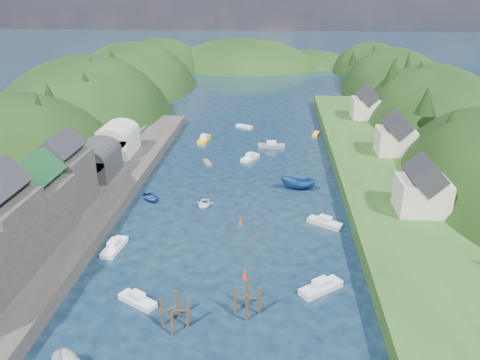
# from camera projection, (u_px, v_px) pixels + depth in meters

# --- Properties ---
(ground) EXTENTS (600.00, 600.00, 0.00)m
(ground) POSITION_uv_depth(u_px,v_px,m) (248.00, 157.00, 97.52)
(ground) COLOR black
(ground) RESTS_ON ground
(hillside_left) EXTENTS (44.00, 245.56, 52.00)m
(hillside_left) POSITION_uv_depth(u_px,v_px,m) (88.00, 150.00, 126.85)
(hillside_left) COLOR black
(hillside_left) RESTS_ON ground
(hillside_right) EXTENTS (36.00, 245.56, 48.00)m
(hillside_right) POSITION_uv_depth(u_px,v_px,m) (428.00, 156.00, 120.15)
(hillside_right) COLOR black
(hillside_right) RESTS_ON ground
(far_hills) EXTENTS (103.00, 68.00, 44.00)m
(far_hills) POSITION_uv_depth(u_px,v_px,m) (267.00, 89.00, 215.74)
(far_hills) COLOR black
(far_hills) RESTS_ON ground
(hill_trees) EXTENTS (92.19, 148.69, 11.80)m
(hill_trees) POSITION_uv_depth(u_px,v_px,m) (253.00, 90.00, 107.39)
(hill_trees) COLOR black
(hill_trees) RESTS_ON ground
(quay_left) EXTENTS (12.00, 110.00, 2.00)m
(quay_left) POSITION_uv_depth(u_px,v_px,m) (79.00, 214.00, 71.24)
(quay_left) COLOR #2D2B28
(quay_left) RESTS_ON ground
(terrace_left_grass) EXTENTS (12.00, 110.00, 2.50)m
(terrace_left_grass) POSITION_uv_depth(u_px,v_px,m) (35.00, 210.00, 71.65)
(terrace_left_grass) COLOR #234719
(terrace_left_grass) RESTS_ON ground
(quayside_buildings) EXTENTS (8.00, 35.84, 12.90)m
(quayside_buildings) POSITION_uv_depth(u_px,v_px,m) (12.00, 218.00, 56.52)
(quayside_buildings) COLOR #2D2B28
(quayside_buildings) RESTS_ON quay_left
(boat_sheds) EXTENTS (7.00, 21.00, 7.50)m
(boat_sheds) POSITION_uv_depth(u_px,v_px,m) (106.00, 147.00, 87.24)
(boat_sheds) COLOR #2D2D30
(boat_sheds) RESTS_ON quay_left
(terrace_right) EXTENTS (16.00, 120.00, 2.40)m
(terrace_right) POSITION_uv_depth(u_px,v_px,m) (380.00, 173.00, 86.06)
(terrace_right) COLOR #234719
(terrace_right) RESTS_ON ground
(right_bank_cottages) EXTENTS (9.00, 59.24, 8.41)m
(right_bank_cottages) POSITION_uv_depth(u_px,v_px,m) (390.00, 136.00, 91.74)
(right_bank_cottages) COLOR beige
(right_bank_cottages) RESTS_ON terrace_right
(piling_cluster_near) EXTENTS (3.29, 3.06, 3.90)m
(piling_cluster_near) POSITION_uv_depth(u_px,v_px,m) (175.00, 315.00, 48.70)
(piling_cluster_near) COLOR #382314
(piling_cluster_near) RESTS_ON ground
(piling_cluster_far) EXTENTS (3.14, 2.94, 3.95)m
(piling_cluster_far) POSITION_uv_depth(u_px,v_px,m) (247.00, 302.00, 50.58)
(piling_cluster_far) COLOR #382314
(piling_cluster_far) RESTS_ON ground
(channel_buoy_near) EXTENTS (0.70, 0.70, 1.10)m
(channel_buoy_near) POSITION_uv_depth(u_px,v_px,m) (245.00, 275.00, 57.09)
(channel_buoy_near) COLOR red
(channel_buoy_near) RESTS_ON ground
(channel_buoy_far) EXTENTS (0.70, 0.70, 1.10)m
(channel_buoy_far) POSITION_uv_depth(u_px,v_px,m) (240.00, 221.00, 70.00)
(channel_buoy_far) COLOR red
(channel_buoy_far) RESTS_ON ground
(moored_boats) EXTENTS (33.99, 88.23, 2.44)m
(moored_boats) POSITION_uv_depth(u_px,v_px,m) (228.00, 220.00, 69.83)
(moored_boats) COLOR #565C63
(moored_boats) RESTS_ON ground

